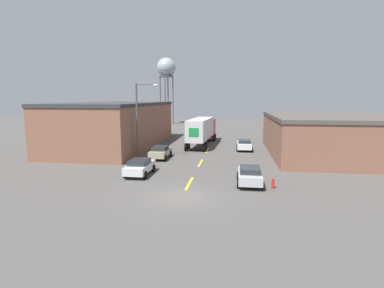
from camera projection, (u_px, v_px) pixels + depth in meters
name	position (u px, v px, depth m)	size (l,w,h in m)	color
ground_plane	(182.00, 197.00, 20.95)	(160.00, 160.00, 0.00)	#4C4947
road_centerline	(200.00, 163.00, 31.94)	(0.20, 19.21, 0.01)	yellow
warehouse_left	(117.00, 124.00, 43.06)	(10.86, 24.49, 6.23)	brown
warehouse_right	(329.00, 135.00, 36.23)	(14.16, 19.23, 4.87)	brown
semi_truck	(202.00, 129.00, 43.92)	(3.36, 13.13, 3.97)	#B21919
parked_car_right_far	(244.00, 144.00, 39.70)	(2.02, 4.16, 1.42)	silver
parked_car_left_far	(160.00, 152.00, 34.25)	(2.02, 4.16, 1.42)	tan
parked_car_left_near	(140.00, 167.00, 26.91)	(2.02, 4.16, 1.42)	silver
parked_car_right_near	(250.00, 175.00, 24.00)	(2.02, 4.16, 1.42)	#B2B2B7
water_tower	(166.00, 69.00, 78.14)	(4.92, 4.92, 17.25)	#47474C
street_lamp	(139.00, 116.00, 33.27)	(2.58, 0.32, 8.48)	#4C4C51
fire_hydrant	(273.00, 183.00, 22.90)	(0.22, 0.22, 0.82)	red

